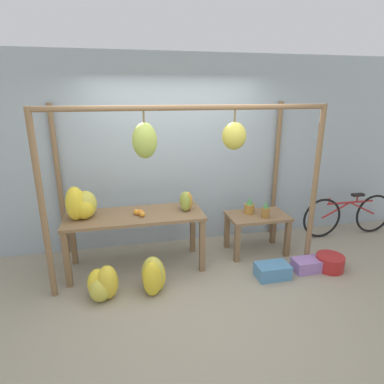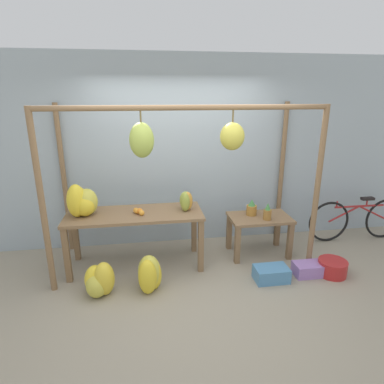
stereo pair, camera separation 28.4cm
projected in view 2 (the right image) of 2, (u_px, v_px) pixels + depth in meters
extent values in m
plane|color=gray|center=(192.00, 292.00, 3.80)|extent=(20.00, 20.00, 0.00)
cube|color=#99A8B2|center=(177.00, 153.00, 4.77)|extent=(8.00, 0.08, 2.80)
cylinder|color=brown|center=(42.00, 206.00, 3.54)|extent=(0.07, 0.07, 2.14)
cylinder|color=brown|center=(317.00, 192.00, 4.01)|extent=(0.07, 0.07, 2.14)
cylinder|color=brown|center=(64.00, 180.00, 4.55)|extent=(0.07, 0.07, 2.14)
cylinder|color=brown|center=(281.00, 172.00, 5.01)|extent=(0.07, 0.07, 2.14)
cylinder|color=brown|center=(188.00, 108.00, 3.46)|extent=(3.26, 0.06, 0.06)
cylinder|color=brown|center=(141.00, 116.00, 3.42)|extent=(0.02, 0.02, 0.12)
ellipsoid|color=#9EB247|center=(142.00, 140.00, 3.49)|extent=(0.27, 0.24, 0.39)
cylinder|color=brown|center=(233.00, 116.00, 3.57)|extent=(0.02, 0.02, 0.13)
ellipsoid|color=gold|center=(232.00, 136.00, 3.63)|extent=(0.28, 0.25, 0.31)
cube|color=brown|center=(135.00, 214.00, 4.19)|extent=(1.76, 0.67, 0.04)
cube|color=brown|center=(67.00, 255.00, 3.92)|extent=(0.07, 0.07, 0.72)
cube|color=brown|center=(201.00, 246.00, 4.15)|extent=(0.07, 0.07, 0.72)
cube|color=brown|center=(76.00, 236.00, 4.45)|extent=(0.07, 0.07, 0.72)
cube|color=brown|center=(194.00, 228.00, 4.69)|extent=(0.07, 0.07, 0.72)
cube|color=brown|center=(260.00, 218.00, 4.55)|extent=(0.86, 0.54, 0.04)
cube|color=brown|center=(237.00, 245.00, 4.38)|extent=(0.07, 0.07, 0.54)
cube|color=brown|center=(290.00, 241.00, 4.49)|extent=(0.07, 0.07, 0.54)
cube|color=brown|center=(229.00, 232.00, 4.79)|extent=(0.07, 0.07, 0.54)
cube|color=brown|center=(277.00, 229.00, 4.90)|extent=(0.07, 0.07, 0.54)
ellipsoid|color=gold|center=(87.00, 202.00, 4.07)|extent=(0.36, 0.38, 0.35)
ellipsoid|color=gold|center=(84.00, 204.00, 4.09)|extent=(0.31, 0.30, 0.28)
ellipsoid|color=gold|center=(80.00, 201.00, 4.07)|extent=(0.26, 0.28, 0.37)
ellipsoid|color=yellow|center=(76.00, 201.00, 3.99)|extent=(0.31, 0.32, 0.43)
ellipsoid|color=yellow|center=(84.00, 205.00, 4.04)|extent=(0.38, 0.39, 0.30)
sphere|color=orange|center=(140.00, 211.00, 4.13)|extent=(0.08, 0.08, 0.08)
sphere|color=orange|center=(137.00, 211.00, 4.15)|extent=(0.07, 0.07, 0.07)
sphere|color=orange|center=(136.00, 210.00, 4.17)|extent=(0.07, 0.07, 0.07)
sphere|color=orange|center=(142.00, 213.00, 4.08)|extent=(0.07, 0.07, 0.07)
cylinder|color=#A3702D|center=(251.00, 210.00, 4.59)|extent=(0.15, 0.15, 0.14)
cone|color=#428442|center=(252.00, 203.00, 4.55)|extent=(0.10, 0.10, 0.09)
cylinder|color=olive|center=(267.00, 215.00, 4.42)|extent=(0.11, 0.11, 0.14)
cone|color=#428442|center=(268.00, 206.00, 4.38)|extent=(0.08, 0.08, 0.09)
ellipsoid|color=gold|center=(104.00, 279.00, 3.71)|extent=(0.24, 0.26, 0.41)
ellipsoid|color=yellow|center=(95.00, 279.00, 3.74)|extent=(0.33, 0.32, 0.36)
ellipsoid|color=gold|center=(97.00, 285.00, 3.69)|extent=(0.30, 0.32, 0.28)
ellipsoid|color=yellow|center=(153.00, 275.00, 3.81)|extent=(0.26, 0.26, 0.39)
ellipsoid|color=gold|center=(150.00, 272.00, 3.82)|extent=(0.39, 0.39, 0.43)
ellipsoid|color=yellow|center=(148.00, 277.00, 3.71)|extent=(0.25, 0.23, 0.44)
cube|color=#4C84B2|center=(271.00, 274.00, 4.02)|extent=(0.42, 0.26, 0.18)
cylinder|color=#AD2323|center=(332.00, 268.00, 4.14)|extent=(0.36, 0.36, 0.20)
torus|color=black|center=(329.00, 222.00, 5.01)|extent=(0.66, 0.04, 0.66)
cylinder|color=maroon|center=(359.00, 206.00, 5.00)|extent=(0.82, 0.04, 0.03)
cylinder|color=maroon|center=(372.00, 212.00, 5.07)|extent=(0.49, 0.03, 0.26)
cylinder|color=maroon|center=(344.00, 214.00, 5.01)|extent=(0.49, 0.03, 0.26)
cylinder|color=maroon|center=(367.00, 203.00, 5.01)|extent=(0.02, 0.02, 0.10)
cube|color=black|center=(368.00, 199.00, 4.99)|extent=(0.20, 0.08, 0.04)
cylinder|color=maroon|center=(337.00, 204.00, 4.94)|extent=(0.02, 0.02, 0.10)
ellipsoid|color=#93A33D|center=(186.00, 201.00, 4.27)|extent=(0.23, 0.22, 0.25)
ellipsoid|color=#93A33D|center=(185.00, 202.00, 4.20)|extent=(0.17, 0.17, 0.26)
ellipsoid|color=gold|center=(188.00, 201.00, 4.25)|extent=(0.18, 0.17, 0.25)
cube|color=#9970B7|center=(309.00, 269.00, 4.14)|extent=(0.38, 0.24, 0.16)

